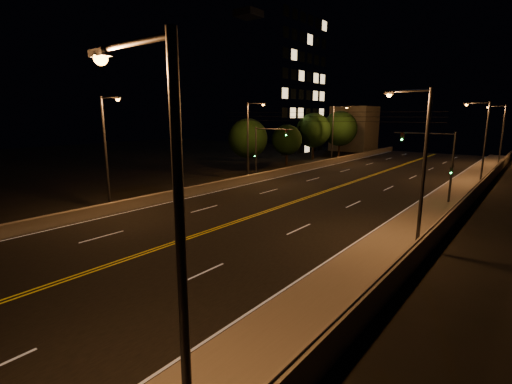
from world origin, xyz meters
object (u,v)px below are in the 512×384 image
Objects in this scene: streetlight_5 at (250,136)px; tree_3 at (340,129)px; streetlight_4 at (107,146)px; tree_1 at (287,140)px; streetlight_6 at (334,130)px; tree_0 at (248,138)px; streetlight_0 at (171,242)px; streetlight_1 at (419,159)px; streetlight_2 at (483,137)px; tree_2 at (313,130)px; building_tower at (249,89)px; streetlight_3 at (500,131)px; traffic_signal_left at (263,147)px; traffic_signal_right at (440,159)px.

streetlight_5 reaches higher than tree_3.
tree_1 is at bearing 97.46° from streetlight_4.
streetlight_6 is 1.26× the size of tree_0.
streetlight_5 is 14.83m from tree_1.
streetlight_0 is 1.00× the size of streetlight_1.
streetlight_2 reaches higher than tree_2.
building_tower is at bearing 129.07° from streetlight_5.
streetlight_2 is 1.09× the size of tree_3.
tree_3 is at bearing 20.58° from building_tower.
streetlight_6 is at bearing 74.13° from tree_0.
streetlight_0 is at bearing -67.60° from tree_3.
streetlight_2 is 1.13× the size of tree_2.
streetlight_0 reaches higher than tree_2.
streetlight_4 and streetlight_5 have the same top height.
tree_0 is (-26.05, 34.42, -0.71)m from streetlight_0.
streetlight_4 is (-21.43, -5.94, 0.00)m from streetlight_1.
streetlight_1 is 36.44m from tree_1.
streetlight_2 is at bearing -20.50° from streetlight_6.
streetlight_1 is at bearing 90.00° from streetlight_0.
streetlight_3 is 1.00× the size of streetlight_5.
building_tower reaches higher than tree_3.
streetlight_0 is 64.74m from building_tower.
tree_2 reaches higher than traffic_signal_left.
traffic_signal_right is (-1.51, -12.55, -1.28)m from streetlight_2.
streetlight_2 is at bearing -1.38° from tree_1.
traffic_signal_right is 0.75× the size of tree_3.
streetlight_3 is at bearing 34.86° from tree_1.
tree_0 is 1.16× the size of tree_1.
streetlight_3 is (0.00, 61.08, 0.00)m from streetlight_0.
streetlight_6 is 0.35× the size of building_tower.
streetlight_4 is at bearing -124.48° from streetlight_2.
tree_3 is at bearing 96.66° from traffic_signal_left.
tree_0 is (-4.61, 23.01, -0.71)m from streetlight_4.
streetlight_5 reaches higher than traffic_signal_right.
tree_3 reaches higher than tree_2.
tree_3 is at bearing 83.45° from tree_0.
streetlight_5 is 1.46× the size of tree_1.
streetlight_5 reaches higher than tree_1.
building_tower reaches higher than streetlight_0.
tree_1 is at bearing -119.41° from streetlight_6.
streetlight_6 is 19.19m from building_tower.
tree_2 is (-24.61, 22.16, 1.07)m from traffic_signal_right.
tree_3 is (-23.46, 39.57, 0.01)m from streetlight_1.
streetlight_3 is at bearing 90.00° from streetlight_0.
streetlight_4 is at bearing -164.52° from streetlight_1.
traffic_signal_left is (-20.33, 30.07, -1.28)m from streetlight_0.
streetlight_3 is 1.26× the size of tree_0.
streetlight_0 is at bearing -67.06° from streetlight_6.
building_tower reaches higher than streetlight_1.
streetlight_4 is 27.33m from traffic_signal_right.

